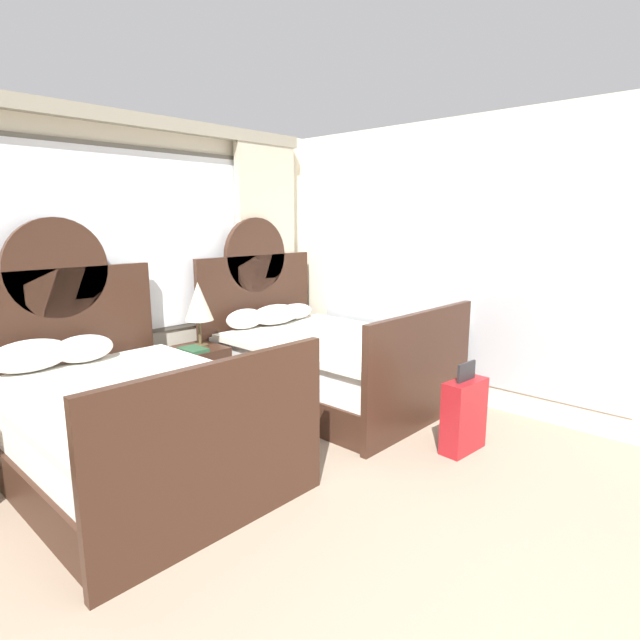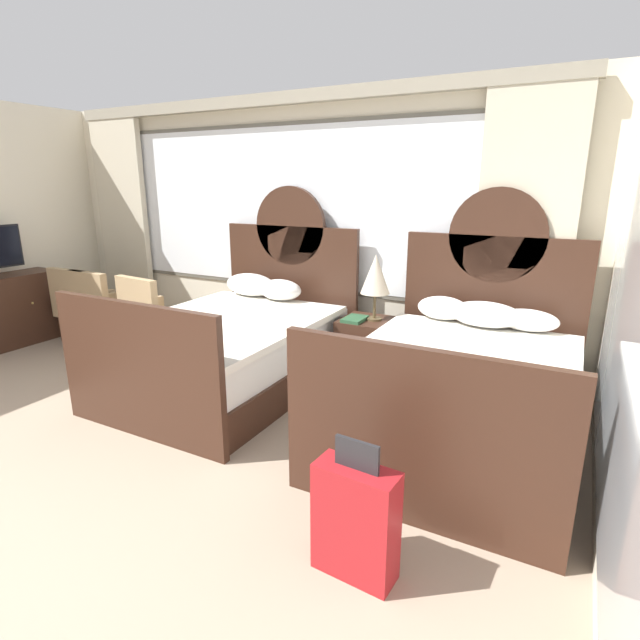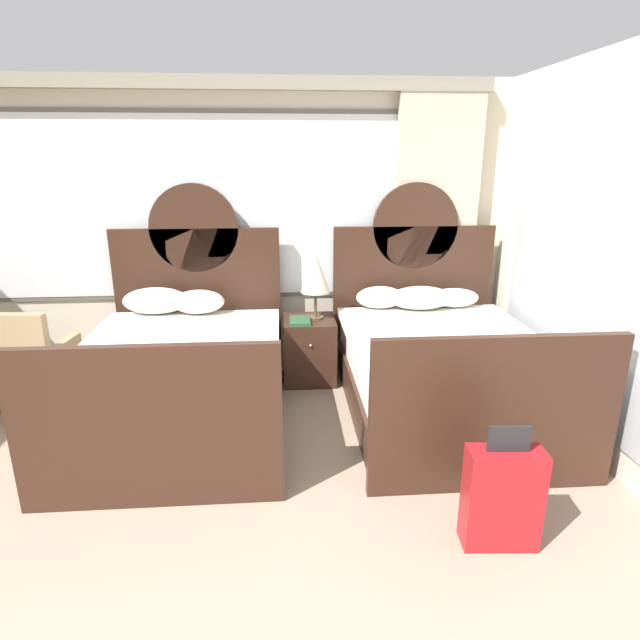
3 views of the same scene
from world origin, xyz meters
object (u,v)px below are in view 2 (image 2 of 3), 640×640
(book_on_nightstand, at_px, (355,319))
(armchair_by_window_left, at_px, (152,314))
(bed_near_window, at_px, (234,345))
(armchair_by_window_right, at_px, (84,302))
(table_lamp_on_nightstand, at_px, (375,275))
(armchair_by_window_centre, at_px, (104,306))
(bed_near_mirror, at_px, (462,386))
(nightstand_between_beds, at_px, (367,350))
(suitcase_on_floor, at_px, (355,521))

(book_on_nightstand, bearing_deg, armchair_by_window_left, -171.39)
(bed_near_window, bearing_deg, armchair_by_window_right, 174.24)
(table_lamp_on_nightstand, distance_m, armchair_by_window_right, 3.56)
(armchair_by_window_left, height_order, armchair_by_window_centre, same)
(bed_near_window, xyz_separation_m, armchair_by_window_left, (-1.28, 0.24, 0.07))
(bed_near_window, distance_m, armchair_by_window_left, 1.30)
(bed_near_mirror, distance_m, book_on_nightstand, 1.27)
(bed_near_mirror, xyz_separation_m, nightstand_between_beds, (-1.03, 0.67, -0.09))
(bed_near_window, height_order, book_on_nightstand, bed_near_window)
(book_on_nightstand, bearing_deg, bed_near_window, -148.62)
(book_on_nightstand, height_order, armchair_by_window_right, armchair_by_window_right)
(suitcase_on_floor, bearing_deg, bed_near_window, 140.45)
(book_on_nightstand, xyz_separation_m, armchair_by_window_left, (-2.22, -0.34, -0.15))
(nightstand_between_beds, relative_size, book_on_nightstand, 2.29)
(armchair_by_window_centre, bearing_deg, suitcase_on_floor, -24.78)
(bed_near_mirror, relative_size, table_lamp_on_nightstand, 3.60)
(nightstand_between_beds, bearing_deg, armchair_by_window_right, -172.81)
(bed_near_window, height_order, bed_near_mirror, same)
(suitcase_on_floor, bearing_deg, nightstand_between_beds, 111.56)
(suitcase_on_floor, bearing_deg, armchair_by_window_right, 156.99)
(table_lamp_on_nightstand, xyz_separation_m, armchair_by_window_right, (-3.49, -0.44, -0.56))
(bed_near_mirror, bearing_deg, table_lamp_on_nightstand, 144.81)
(bed_near_mirror, xyz_separation_m, book_on_nightstand, (-1.11, 0.57, 0.22))
(bed_near_window, xyz_separation_m, nightstand_between_beds, (1.03, 0.67, -0.09))
(bed_near_window, relative_size, armchair_by_window_centre, 2.49)
(bed_near_window, relative_size, suitcase_on_floor, 3.09)
(nightstand_between_beds, height_order, armchair_by_window_right, armchair_by_window_right)
(table_lamp_on_nightstand, xyz_separation_m, armchair_by_window_centre, (-3.14, -0.44, -0.56))
(bed_near_window, bearing_deg, armchair_by_window_left, 169.29)
(bed_near_mirror, distance_m, armchair_by_window_right, 4.46)
(armchair_by_window_centre, height_order, armchair_by_window_right, same)
(nightstand_between_beds, bearing_deg, armchair_by_window_left, -169.42)
(bed_near_mirror, xyz_separation_m, table_lamp_on_nightstand, (-0.97, 0.68, 0.63))
(bed_near_mirror, xyz_separation_m, suitcase_on_floor, (-0.13, -1.60, -0.10))
(armchair_by_window_centre, xyz_separation_m, suitcase_on_floor, (3.97, -1.83, -0.17))
(nightstand_between_beds, bearing_deg, suitcase_on_floor, -68.44)
(bed_near_mirror, height_order, armchair_by_window_left, bed_near_mirror)
(table_lamp_on_nightstand, relative_size, book_on_nightstand, 2.34)
(armchair_by_window_left, xyz_separation_m, armchair_by_window_right, (-1.11, -0.00, 0.00))
(book_on_nightstand, bearing_deg, bed_near_mirror, -27.27)
(book_on_nightstand, distance_m, suitcase_on_floor, 2.40)
(bed_near_window, distance_m, book_on_nightstand, 1.13)
(table_lamp_on_nightstand, bearing_deg, armchair_by_window_right, -172.74)
(armchair_by_window_right, bearing_deg, book_on_nightstand, 5.77)
(book_on_nightstand, height_order, armchair_by_window_left, armchair_by_window_left)
(armchair_by_window_left, bearing_deg, bed_near_mirror, -4.06)
(table_lamp_on_nightstand, distance_m, suitcase_on_floor, 2.53)
(bed_near_window, xyz_separation_m, bed_near_mirror, (2.06, 0.00, 0.00))
(table_lamp_on_nightstand, height_order, suitcase_on_floor, table_lamp_on_nightstand)
(armchair_by_window_left, bearing_deg, armchair_by_window_centre, -179.97)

